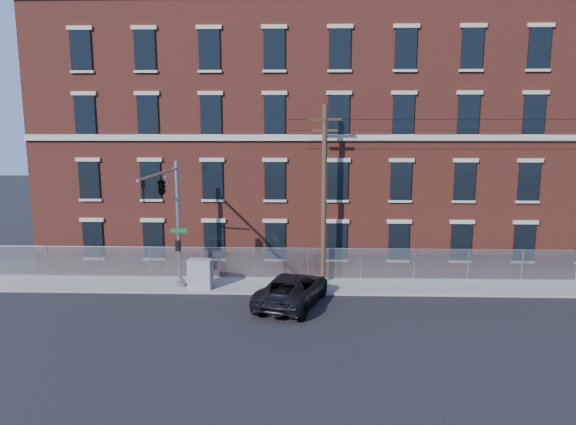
% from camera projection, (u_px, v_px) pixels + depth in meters
% --- Properties ---
extents(ground, '(140.00, 140.00, 0.00)m').
position_uv_depth(ground, '(285.00, 319.00, 23.97)').
color(ground, black).
rests_on(ground, ground).
extents(sidewalk, '(65.00, 3.00, 0.12)m').
position_uv_depth(sidewalk, '(503.00, 288.00, 28.52)').
color(sidewalk, gray).
rests_on(sidewalk, ground).
extents(mill_building, '(55.30, 14.32, 16.30)m').
position_uv_depth(mill_building, '(462.00, 138.00, 35.97)').
color(mill_building, maroon).
rests_on(mill_building, ground).
extents(chain_link_fence, '(59.06, 0.06, 1.85)m').
position_uv_depth(chain_link_fence, '(495.00, 264.00, 29.63)').
color(chain_link_fence, '#A5A8AD').
rests_on(chain_link_fence, ground).
extents(traffic_signal_mast, '(0.90, 6.75, 7.00)m').
position_uv_depth(traffic_signal_mast, '(166.00, 199.00, 25.41)').
color(traffic_signal_mast, '#9EA0A5').
rests_on(traffic_signal_mast, ground).
extents(utility_pole_near, '(1.80, 0.28, 10.00)m').
position_uv_depth(utility_pole_near, '(324.00, 192.00, 28.54)').
color(utility_pole_near, '#433121').
rests_on(utility_pole_near, ground).
extents(pickup_truck, '(4.18, 6.20, 1.58)m').
position_uv_depth(pickup_truck, '(292.00, 289.00, 25.92)').
color(pickup_truck, black).
rests_on(pickup_truck, ground).
extents(utility_cabinet, '(1.38, 0.82, 1.63)m').
position_uv_depth(utility_cabinet, '(200.00, 274.00, 28.10)').
color(utility_cabinet, gray).
rests_on(utility_cabinet, sidewalk).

